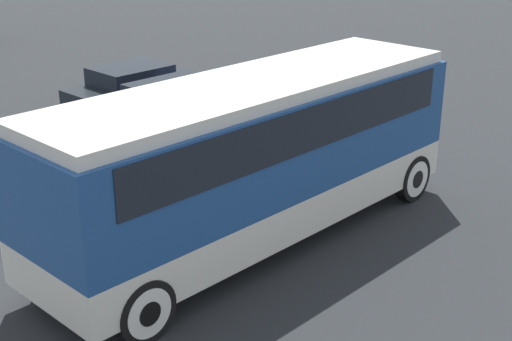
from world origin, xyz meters
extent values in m
plane|color=#26282B|center=(0.00, 0.00, 0.00)|extent=(120.00, 120.00, 0.00)
cube|color=silver|center=(0.00, 0.00, 0.82)|extent=(9.16, 2.48, 0.76)
cube|color=navy|center=(0.00, 0.00, 2.09)|extent=(9.16, 2.48, 1.78)
cube|color=black|center=(0.00, 0.00, 2.53)|extent=(8.06, 2.52, 0.80)
cube|color=silver|center=(0.00, 0.00, 3.09)|extent=(8.98, 2.28, 0.22)
cube|color=navy|center=(4.43, 0.00, 1.84)|extent=(0.36, 2.38, 2.03)
cylinder|color=black|center=(3.75, -1.13, 0.52)|extent=(1.03, 0.28, 1.03)
cylinder|color=silver|center=(3.75, -1.13, 0.52)|extent=(0.81, 0.30, 0.81)
cylinder|color=black|center=(3.75, -1.13, 0.52)|extent=(0.39, 0.32, 0.39)
cylinder|color=black|center=(3.75, 1.13, 0.52)|extent=(1.03, 0.28, 1.03)
cylinder|color=silver|center=(3.75, 1.13, 0.52)|extent=(0.81, 0.30, 0.81)
cylinder|color=black|center=(3.75, 1.13, 0.52)|extent=(0.39, 0.32, 0.39)
cylinder|color=black|center=(-3.60, -1.13, 0.52)|extent=(1.03, 0.28, 1.03)
cylinder|color=silver|center=(-3.60, -1.13, 0.52)|extent=(0.81, 0.30, 0.81)
cylinder|color=black|center=(-3.60, -1.13, 0.52)|extent=(0.39, 0.32, 0.39)
cylinder|color=black|center=(-3.60, 1.13, 0.52)|extent=(1.03, 0.28, 1.03)
cylinder|color=silver|center=(-3.60, 1.13, 0.52)|extent=(0.81, 0.30, 0.81)
cylinder|color=black|center=(-3.60, 1.13, 0.52)|extent=(0.39, 0.32, 0.39)
cube|color=navy|center=(3.63, 6.51, 0.56)|extent=(4.76, 1.88, 0.62)
cube|color=black|center=(3.44, 6.51, 1.13)|extent=(2.48, 1.69, 0.51)
cylinder|color=black|center=(5.55, 5.66, 0.33)|extent=(0.66, 0.22, 0.66)
cylinder|color=black|center=(5.55, 5.66, 0.33)|extent=(0.25, 0.26, 0.25)
cylinder|color=black|center=(5.55, 7.36, 0.33)|extent=(0.66, 0.22, 0.66)
cylinder|color=black|center=(5.55, 7.36, 0.33)|extent=(0.25, 0.26, 0.25)
cylinder|color=black|center=(1.71, 5.66, 0.33)|extent=(0.66, 0.22, 0.66)
cylinder|color=black|center=(1.71, 5.66, 0.33)|extent=(0.25, 0.26, 0.25)
cylinder|color=black|center=(1.71, 7.36, 0.33)|extent=(0.66, 0.22, 0.66)
cylinder|color=black|center=(1.71, 7.36, 0.33)|extent=(0.25, 0.26, 0.25)
cube|color=black|center=(3.94, 8.98, 0.53)|extent=(4.31, 1.87, 0.57)
cube|color=black|center=(3.76, 8.98, 1.09)|extent=(2.24, 1.68, 0.55)
cylinder|color=black|center=(5.63, 8.13, 0.33)|extent=(0.66, 0.22, 0.66)
cylinder|color=black|center=(5.63, 8.13, 0.33)|extent=(0.25, 0.26, 0.25)
cylinder|color=black|center=(5.63, 9.82, 0.33)|extent=(0.66, 0.22, 0.66)
cylinder|color=black|center=(5.63, 9.82, 0.33)|extent=(0.25, 0.26, 0.25)
cylinder|color=black|center=(2.24, 8.13, 0.33)|extent=(0.66, 0.22, 0.66)
cylinder|color=black|center=(2.24, 8.13, 0.33)|extent=(0.25, 0.26, 0.25)
cylinder|color=black|center=(2.24, 9.82, 0.33)|extent=(0.66, 0.22, 0.66)
cylinder|color=black|center=(2.24, 9.82, 0.33)|extent=(0.25, 0.26, 0.25)
cube|color=#BCBCC1|center=(-0.72, 5.46, 0.57)|extent=(4.63, 1.74, 0.69)
cube|color=black|center=(-0.90, 5.46, 1.16)|extent=(2.41, 1.56, 0.47)
cylinder|color=black|center=(1.17, 4.68, 0.31)|extent=(0.61, 0.22, 0.61)
cylinder|color=black|center=(1.17, 4.68, 0.31)|extent=(0.23, 0.26, 0.23)
cylinder|color=black|center=(1.17, 6.24, 0.31)|extent=(0.61, 0.22, 0.61)
cylinder|color=black|center=(1.17, 6.24, 0.31)|extent=(0.23, 0.26, 0.23)
cylinder|color=black|center=(-2.61, 4.68, 0.31)|extent=(0.61, 0.22, 0.61)
cylinder|color=black|center=(-2.61, 4.68, 0.31)|extent=(0.23, 0.26, 0.23)
camera|label=1|loc=(-9.03, -8.69, 6.36)|focal=50.00mm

